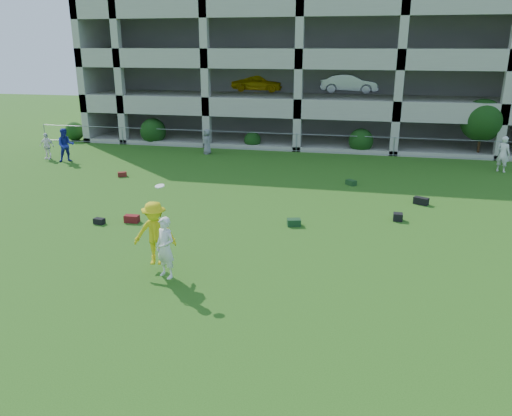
% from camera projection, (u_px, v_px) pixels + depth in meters
% --- Properties ---
extents(ground, '(100.00, 100.00, 0.00)m').
position_uv_depth(ground, '(203.00, 284.00, 14.22)').
color(ground, '#235114').
rests_on(ground, ground).
extents(bystander_a, '(1.20, 1.14, 1.95)m').
position_uv_depth(bystander_a, '(66.00, 145.00, 28.91)').
color(bystander_a, '#212A97').
rests_on(bystander_a, ground).
extents(bystander_b, '(0.92, 0.40, 1.56)m').
position_uv_depth(bystander_b, '(47.00, 146.00, 29.66)').
color(bystander_b, white).
rests_on(bystander_b, ground).
extents(bystander_c, '(0.85, 0.90, 1.55)m').
position_uv_depth(bystander_c, '(207.00, 142.00, 31.08)').
color(bystander_c, slate).
rests_on(bystander_c, ground).
extents(bystander_e, '(0.84, 0.79, 1.93)m').
position_uv_depth(bystander_e, '(503.00, 154.00, 26.59)').
color(bystander_e, white).
rests_on(bystander_e, ground).
extents(bag_red_a, '(0.56, 0.32, 0.28)m').
position_uv_depth(bag_red_a, '(132.00, 219.00, 19.18)').
color(bag_red_a, '#57140E').
rests_on(bag_red_a, ground).
extents(bag_black_b, '(0.43, 0.31, 0.22)m').
position_uv_depth(bag_black_b, '(99.00, 221.00, 19.01)').
color(bag_black_b, black).
rests_on(bag_black_b, ground).
extents(bag_green_c, '(0.57, 0.47, 0.26)m').
position_uv_depth(bag_green_c, '(294.00, 222.00, 18.82)').
color(bag_green_c, '#143413').
rests_on(bag_green_c, ground).
extents(crate_d, '(0.36, 0.36, 0.30)m').
position_uv_depth(crate_d, '(398.00, 217.00, 19.35)').
color(crate_d, black).
rests_on(crate_d, ground).
extents(bag_black_e, '(0.67, 0.54, 0.30)m').
position_uv_depth(bag_black_e, '(421.00, 201.00, 21.34)').
color(bag_black_e, black).
rests_on(bag_black_e, ground).
extents(bag_red_f, '(0.53, 0.46, 0.24)m').
position_uv_depth(bag_red_f, '(122.00, 174.00, 25.86)').
color(bag_red_f, '#500D18').
rests_on(bag_red_f, ground).
extents(bag_green_g, '(0.57, 0.56, 0.25)m').
position_uv_depth(bag_green_g, '(351.00, 183.00, 24.29)').
color(bag_green_g, '#123218').
rests_on(bag_green_g, ground).
extents(frisbee_contest, '(1.67, 1.51, 2.55)m').
position_uv_depth(frisbee_contest, '(157.00, 236.00, 14.51)').
color(frisbee_contest, yellow).
rests_on(frisbee_contest, ground).
extents(parking_garage, '(30.00, 14.00, 12.00)m').
position_uv_depth(parking_garage, '(314.00, 52.00, 38.06)').
color(parking_garage, '#9E998C').
rests_on(parking_garage, ground).
extents(fence, '(36.06, 0.06, 1.20)m').
position_uv_depth(fence, '(296.00, 142.00, 31.67)').
color(fence, gray).
rests_on(fence, ground).
extents(shrub_row, '(34.38, 2.52, 3.50)m').
position_uv_depth(shrub_row, '(371.00, 129.00, 31.10)').
color(shrub_row, '#163D11').
rests_on(shrub_row, ground).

